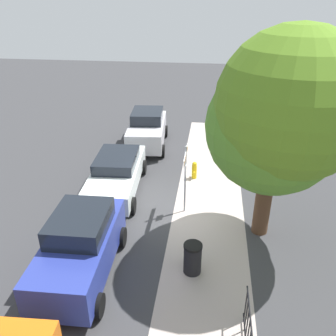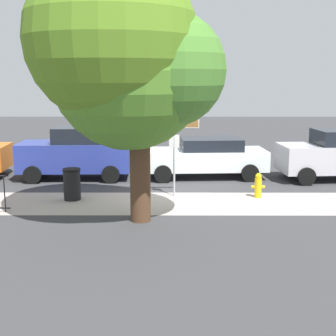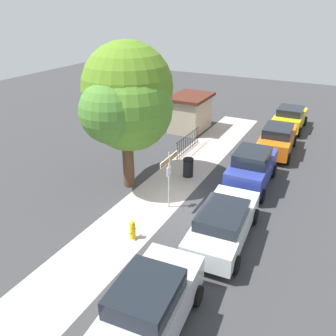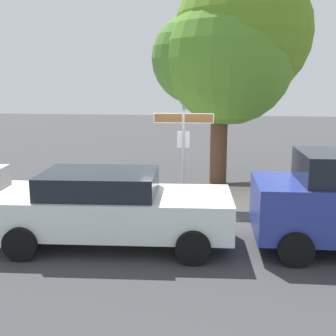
# 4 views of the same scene
# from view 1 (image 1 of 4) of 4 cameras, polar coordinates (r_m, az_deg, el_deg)

# --- Properties ---
(ground_plane) EXTENTS (60.00, 60.00, 0.00)m
(ground_plane) POSITION_cam_1_polar(r_m,az_deg,el_deg) (13.37, 0.92, -6.93)
(ground_plane) COLOR #38383A
(sidewalk_strip) EXTENTS (24.00, 2.60, 0.00)m
(sidewalk_strip) POSITION_cam_1_polar(r_m,az_deg,el_deg) (11.71, 6.27, -12.75)
(sidewalk_strip) COLOR #B2A39A
(sidewalk_strip) RESTS_ON ground_plane
(street_sign) EXTENTS (1.54, 0.07, 2.64)m
(street_sign) POSITION_cam_1_polar(r_m,az_deg,el_deg) (12.46, 2.85, 0.19)
(street_sign) COLOR #9EA0A5
(street_sign) RESTS_ON ground_plane
(shade_tree) EXTENTS (4.93, 4.43, 6.78)m
(shade_tree) POSITION_cam_1_polar(r_m,az_deg,el_deg) (10.60, 18.01, 7.99)
(shade_tree) COLOR #4F3422
(shade_tree) RESTS_ON ground_plane
(car_silver) EXTENTS (4.15, 2.23, 1.85)m
(car_silver) POSITION_cam_1_polar(r_m,az_deg,el_deg) (18.58, -3.37, 6.32)
(car_silver) COLOR silver
(car_silver) RESTS_ON ground_plane
(car_white) EXTENTS (4.74, 2.22, 1.49)m
(car_white) POSITION_cam_1_polar(r_m,az_deg,el_deg) (14.46, -8.33, -0.83)
(car_white) COLOR white
(car_white) RESTS_ON ground_plane
(car_blue) EXTENTS (4.12, 2.02, 1.93)m
(car_blue) POSITION_cam_1_polar(r_m,az_deg,el_deg) (10.48, -13.95, -12.21)
(car_blue) COLOR #2B3994
(car_blue) RESTS_ON ground_plane
(fire_hydrant) EXTENTS (0.42, 0.22, 0.78)m
(fire_hydrant) POSITION_cam_1_polar(r_m,az_deg,el_deg) (15.46, 4.27, -0.35)
(fire_hydrant) COLOR yellow
(fire_hydrant) RESTS_ON ground_plane
(trash_bin) EXTENTS (0.55, 0.55, 0.98)m
(trash_bin) POSITION_cam_1_polar(r_m,az_deg,el_deg) (10.56, 3.98, -14.33)
(trash_bin) COLOR black
(trash_bin) RESTS_ON ground_plane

